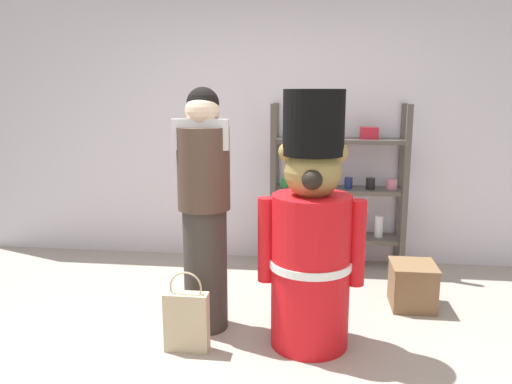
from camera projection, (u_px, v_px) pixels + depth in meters
ground_plane at (251, 373)px, 2.97m from camera, size 6.40×6.40×0.00m
back_wall at (281, 127)px, 4.86m from camera, size 6.40×0.12×2.60m
merchandise_shelf at (337, 186)px, 4.68m from camera, size 1.24×0.35×1.54m
teddy_bear_guard at (311, 237)px, 3.18m from camera, size 0.68×0.53×1.65m
person_shopper at (204, 207)px, 3.39m from camera, size 0.37×0.35×1.67m
shopping_bag at (187, 320)px, 3.20m from camera, size 0.28×0.10×0.53m
display_crate at (412, 285)px, 3.87m from camera, size 0.34×0.37×0.34m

